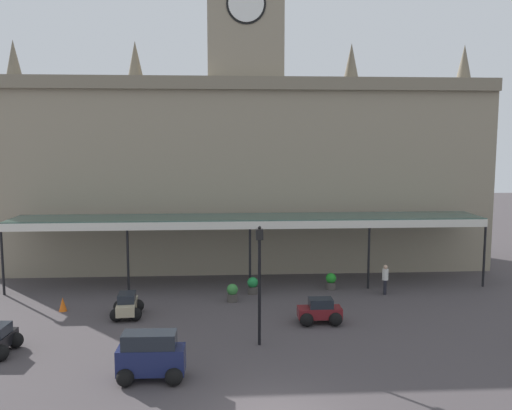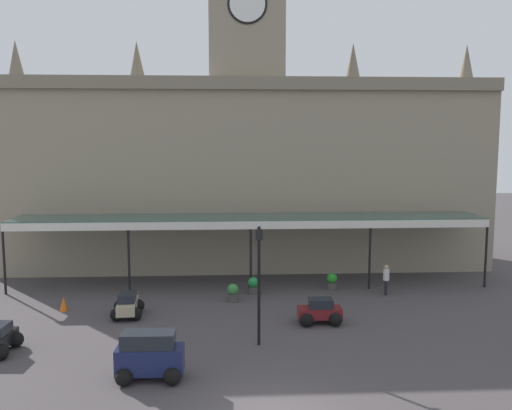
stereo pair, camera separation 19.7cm
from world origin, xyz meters
The scene contains 11 objects.
station_building centered at (0.00, 21.40, 7.05)m, with size 32.10×6.46×20.67m.
entrance_canopy centered at (0.00, 15.95, 3.94)m, with size 27.66×3.26×4.09m.
car_maroon_sedan centered at (2.99, 8.89, 0.50)m, with size 2.05×1.52×1.19m.
car_navy_van centered at (-4.14, 3.21, 0.81)m, with size 2.42×1.62×1.77m.
car_beige_sedan centered at (-6.23, 10.40, 0.50)m, with size 1.61×2.10×1.19m.
pedestrian_crossing_forecourt centered at (7.50, 13.45, 0.91)m, with size 0.34×0.38×1.67m.
victorian_lamppost centered at (-0.03, 6.34, 3.14)m, with size 0.30×0.30×5.07m.
traffic_cone centered at (-9.63, 11.49, 0.35)m, with size 0.40×0.40×0.70m, color orange.
planter_by_canopy centered at (4.68, 14.61, 0.49)m, with size 0.60×0.60×0.96m.
planter_near_kerb centered at (-1.05, 12.59, 0.49)m, with size 0.60×0.60×0.96m.
planter_forecourt_centre centered at (0.11, 13.96, 0.49)m, with size 0.60×0.60×0.96m.
Camera 1 is at (-1.54, -15.62, 8.58)m, focal length 38.08 mm.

